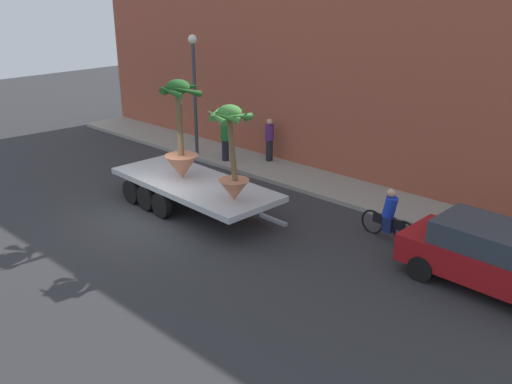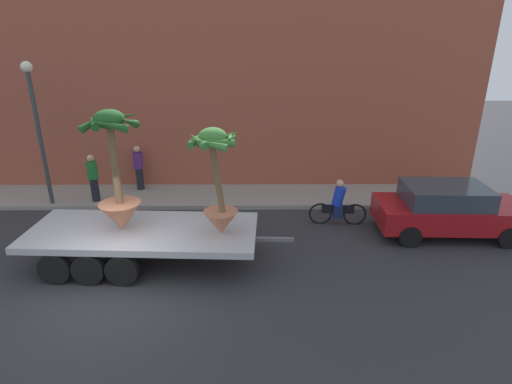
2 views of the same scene
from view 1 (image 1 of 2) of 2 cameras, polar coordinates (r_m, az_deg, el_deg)
ground_plane at (r=17.19m, az=-11.08°, el=-2.85°), size 60.00×60.00×0.00m
sidewalk at (r=21.02m, az=2.34°, el=2.19°), size 24.00×2.20×0.15m
building_facade at (r=21.47m, az=5.52°, el=12.47°), size 24.00×1.20×7.40m
flatbed_trailer at (r=17.62m, az=-6.99°, el=0.69°), size 7.01×2.64×0.98m
potted_palm_rear at (r=15.32m, az=-2.52°, el=3.86°), size 1.34×1.35×2.75m
potted_palm_middle at (r=17.33m, az=-7.85°, el=5.36°), size 1.43×1.45×3.14m
cyclist at (r=15.83m, az=13.71°, el=-2.54°), size 1.84×0.37×1.54m
parked_car at (r=14.02m, az=23.53°, el=-6.20°), size 4.38×2.01×1.58m
pedestrian_near_gate at (r=21.80m, az=1.41°, el=5.54°), size 0.36×0.36×1.71m
pedestrian_far_left at (r=21.85m, az=-3.23°, el=5.55°), size 0.36×0.36×1.71m
street_lamp at (r=22.33m, az=-6.46°, el=11.53°), size 0.36×0.36×4.83m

